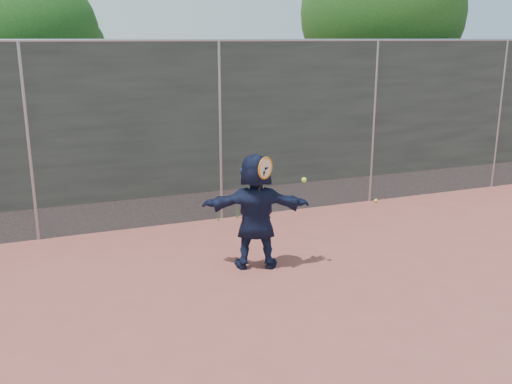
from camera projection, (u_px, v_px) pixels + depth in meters
name	position (u px, v px, depth m)	size (l,w,h in m)	color
ground	(312.00, 301.00, 6.81)	(80.00, 80.00, 0.00)	#9E4C42
player	(256.00, 211.00, 7.65)	(1.47, 0.47, 1.58)	#141B38
ball_ground	(376.00, 201.00, 10.89)	(0.07, 0.07, 0.07)	#D9F636
fence	(220.00, 128.00, 9.54)	(20.00, 0.06, 3.03)	#38423D
swing_action	(269.00, 171.00, 7.35)	(0.72, 0.17, 0.51)	orange
tree_right	(387.00, 17.00, 12.71)	(3.78, 3.60, 5.39)	#382314
tree_left	(29.00, 43.00, 10.93)	(3.15, 3.00, 4.53)	#382314
weed_clump	(240.00, 211.00, 9.92)	(0.68, 0.07, 0.30)	#387226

